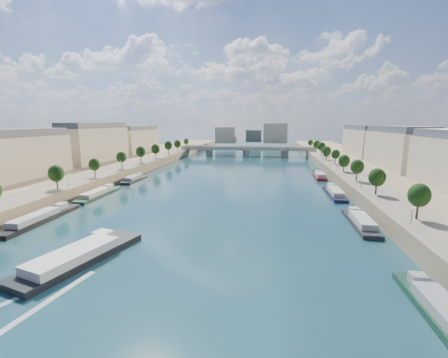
% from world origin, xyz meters
% --- Properties ---
extents(ground, '(700.00, 700.00, 0.00)m').
position_xyz_m(ground, '(0.00, 100.00, 0.00)').
color(ground, '#0D2E3B').
rests_on(ground, ground).
extents(quay_left, '(44.00, 520.00, 5.00)m').
position_xyz_m(quay_left, '(-72.00, 100.00, 2.50)').
color(quay_left, '#9E8460').
rests_on(quay_left, ground).
extents(quay_right, '(44.00, 520.00, 5.00)m').
position_xyz_m(quay_right, '(72.00, 100.00, 2.50)').
color(quay_right, '#9E8460').
rests_on(quay_right, ground).
extents(pave_left, '(14.00, 520.00, 0.10)m').
position_xyz_m(pave_left, '(-57.00, 100.00, 5.05)').
color(pave_left, gray).
rests_on(pave_left, quay_left).
extents(pave_right, '(14.00, 520.00, 0.10)m').
position_xyz_m(pave_right, '(57.00, 100.00, 5.05)').
color(pave_right, gray).
rests_on(pave_right, quay_right).
extents(trees_left, '(4.80, 268.80, 8.26)m').
position_xyz_m(trees_left, '(-55.00, 102.00, 10.48)').
color(trees_left, '#382B1E').
rests_on(trees_left, ground).
extents(trees_right, '(4.80, 268.80, 8.26)m').
position_xyz_m(trees_right, '(55.00, 110.00, 10.48)').
color(trees_right, '#382B1E').
rests_on(trees_right, ground).
extents(lamps_left, '(0.36, 200.36, 4.28)m').
position_xyz_m(lamps_left, '(-52.50, 90.00, 7.78)').
color(lamps_left, black).
rests_on(lamps_left, ground).
extents(lamps_right, '(0.36, 200.36, 4.28)m').
position_xyz_m(lamps_right, '(52.50, 105.00, 7.78)').
color(lamps_right, black).
rests_on(lamps_right, ground).
extents(buildings_left, '(16.00, 226.00, 23.20)m').
position_xyz_m(buildings_left, '(-85.00, 112.00, 16.45)').
color(buildings_left, beige).
rests_on(buildings_left, ground).
extents(buildings_right, '(16.00, 226.00, 23.20)m').
position_xyz_m(buildings_right, '(85.00, 112.00, 16.45)').
color(buildings_right, beige).
rests_on(buildings_right, ground).
extents(skyline, '(79.00, 42.00, 22.00)m').
position_xyz_m(skyline, '(3.19, 319.52, 14.66)').
color(skyline, beige).
rests_on(skyline, ground).
extents(bridge, '(112.00, 12.00, 8.15)m').
position_xyz_m(bridge, '(0.00, 226.48, 5.08)').
color(bridge, '#C1B79E').
rests_on(bridge, ground).
extents(tour_barge, '(15.42, 29.36, 3.83)m').
position_xyz_m(tour_barge, '(-18.50, 25.90, 1.07)').
color(tour_barge, black).
rests_on(tour_barge, ground).
extents(wake, '(14.55, 25.88, 0.04)m').
position_xyz_m(wake, '(-18.50, 9.31, 0.02)').
color(wake, silver).
rests_on(wake, ground).
extents(moored_barges_left, '(5.00, 151.07, 3.60)m').
position_xyz_m(moored_barges_left, '(-45.50, 44.35, 0.84)').
color(moored_barges_left, '#182436').
rests_on(moored_barges_left, ground).
extents(moored_barges_right, '(5.00, 163.10, 3.60)m').
position_xyz_m(moored_barges_right, '(45.50, 57.95, 0.84)').
color(moored_barges_right, black).
rests_on(moored_barges_right, ground).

